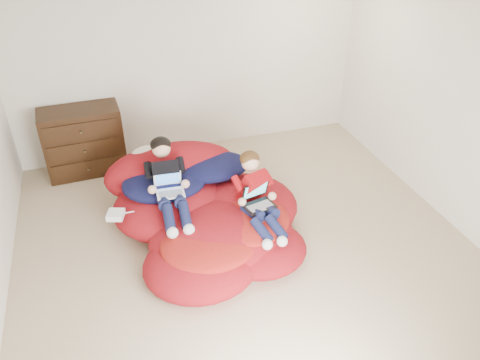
# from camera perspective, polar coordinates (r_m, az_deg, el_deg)

# --- Properties ---
(room_shell) EXTENTS (5.10, 5.10, 2.77)m
(room_shell) POSITION_cam_1_polar(r_m,az_deg,el_deg) (5.21, 0.61, -6.21)
(room_shell) COLOR tan
(room_shell) RESTS_ON ground
(dresser) EXTENTS (1.06, 0.60, 0.94)m
(dresser) POSITION_cam_1_polar(r_m,az_deg,el_deg) (6.78, -18.50, 4.51)
(dresser) COLOR black
(dresser) RESTS_ON ground
(beanbag_pile) EXTENTS (2.20, 2.39, 0.85)m
(beanbag_pile) POSITION_cam_1_polar(r_m,az_deg,el_deg) (5.45, -4.35, -3.90)
(beanbag_pile) COLOR #A7121A
(beanbag_pile) RESTS_ON ground
(cream_pillow) EXTENTS (0.47, 0.30, 0.30)m
(cream_pillow) POSITION_cam_1_polar(r_m,az_deg,el_deg) (5.86, -11.06, 2.74)
(cream_pillow) COLOR silver
(cream_pillow) RESTS_ON beanbag_pile
(older_boy) EXTENTS (0.33, 1.11, 0.69)m
(older_boy) POSITION_cam_1_polar(r_m,az_deg,el_deg) (5.30, -8.84, 0.16)
(older_boy) COLOR black
(older_boy) RESTS_ON beanbag_pile
(younger_boy) EXTENTS (0.39, 0.98, 0.69)m
(younger_boy) POSITION_cam_1_polar(r_m,az_deg,el_deg) (5.11, 2.02, -1.45)
(younger_boy) COLOR #AB0F14
(younger_boy) RESTS_ON beanbag_pile
(laptop_white) EXTENTS (0.32, 0.30, 0.22)m
(laptop_white) POSITION_cam_1_polar(r_m,az_deg,el_deg) (5.25, -8.62, -0.82)
(laptop_white) COLOR white
(laptop_white) RESTS_ON older_boy
(laptop_black) EXTENTS (0.37, 0.36, 0.23)m
(laptop_black) POSITION_cam_1_polar(r_m,az_deg,el_deg) (5.11, 2.18, -2.32)
(laptop_black) COLOR black
(laptop_black) RESTS_ON younger_boy
(power_adapter) EXTENTS (0.22, 0.22, 0.07)m
(power_adapter) POSITION_cam_1_polar(r_m,az_deg,el_deg) (5.29, -14.92, -4.12)
(power_adapter) COLOR white
(power_adapter) RESTS_ON beanbag_pile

